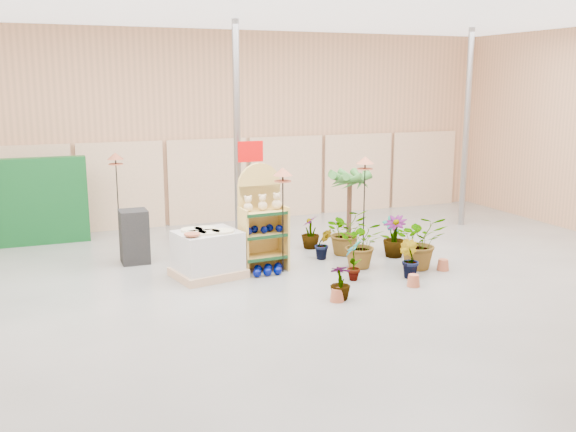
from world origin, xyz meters
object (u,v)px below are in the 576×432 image
object	(u,v)px
bird_table_front	(283,175)
potted_plant_2	(362,244)
display_shelf	(261,221)
pallet_stack	(208,254)

from	to	relation	value
bird_table_front	potted_plant_2	bearing A→B (deg)	-9.88
display_shelf	bird_table_front	world-z (taller)	display_shelf
display_shelf	pallet_stack	xyz separation A→B (m)	(-1.02, -0.13, -0.47)
display_shelf	pallet_stack	size ratio (longest dim) A/B	1.47
pallet_stack	bird_table_front	distance (m)	1.88
display_shelf	potted_plant_2	world-z (taller)	display_shelf
pallet_stack	potted_plant_2	size ratio (longest dim) A/B	1.47
pallet_stack	bird_table_front	xyz separation A→B (m)	(1.31, -0.23, 1.33)
display_shelf	pallet_stack	distance (m)	1.13
pallet_stack	bird_table_front	size ratio (longest dim) A/B	0.70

